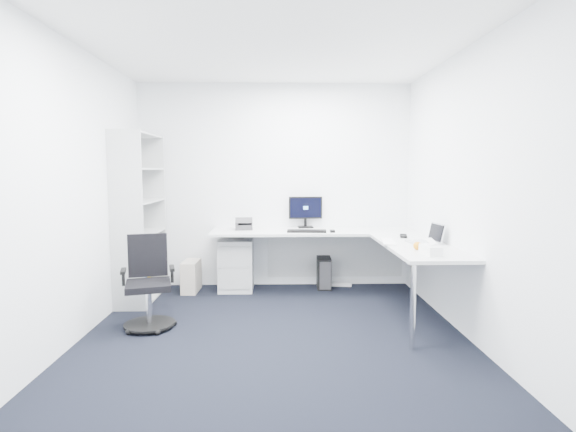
{
  "coord_description": "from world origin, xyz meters",
  "views": [
    {
      "loc": [
        0.03,
        -3.93,
        1.56
      ],
      "look_at": [
        0.15,
        1.05,
        1.05
      ],
      "focal_mm": 28.0,
      "sensor_mm": 36.0,
      "label": 1
    }
  ],
  "objects_px": {
    "monitor": "(306,212)",
    "laptop": "(420,233)",
    "bookshelf": "(139,217)",
    "task_chair": "(148,283)",
    "l_desk": "(320,267)"
  },
  "relations": [
    {
      "from": "monitor",
      "to": "laptop",
      "type": "height_order",
      "value": "monitor"
    },
    {
      "from": "bookshelf",
      "to": "monitor",
      "type": "xyz_separation_m",
      "value": [
        2.03,
        0.57,
        0.01
      ]
    },
    {
      "from": "task_chair",
      "to": "monitor",
      "type": "height_order",
      "value": "monitor"
    },
    {
      "from": "l_desk",
      "to": "monitor",
      "type": "distance_m",
      "value": 0.88
    },
    {
      "from": "bookshelf",
      "to": "task_chair",
      "type": "height_order",
      "value": "bookshelf"
    },
    {
      "from": "task_chair",
      "to": "laptop",
      "type": "bearing_deg",
      "value": -9.46
    },
    {
      "from": "l_desk",
      "to": "monitor",
      "type": "bearing_deg",
      "value": 102.82
    },
    {
      "from": "l_desk",
      "to": "monitor",
      "type": "relative_size",
      "value": 6.1
    },
    {
      "from": "l_desk",
      "to": "bookshelf",
      "type": "relative_size",
      "value": 1.36
    },
    {
      "from": "l_desk",
      "to": "laptop",
      "type": "xyz_separation_m",
      "value": [
        0.98,
        -0.7,
        0.5
      ]
    },
    {
      "from": "task_chair",
      "to": "monitor",
      "type": "bearing_deg",
      "value": 28.88
    },
    {
      "from": "l_desk",
      "to": "bookshelf",
      "type": "height_order",
      "value": "bookshelf"
    },
    {
      "from": "task_chair",
      "to": "bookshelf",
      "type": "bearing_deg",
      "value": 95.15
    },
    {
      "from": "monitor",
      "to": "bookshelf",
      "type": "bearing_deg",
      "value": -168.5
    },
    {
      "from": "monitor",
      "to": "laptop",
      "type": "bearing_deg",
      "value": -53.78
    }
  ]
}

